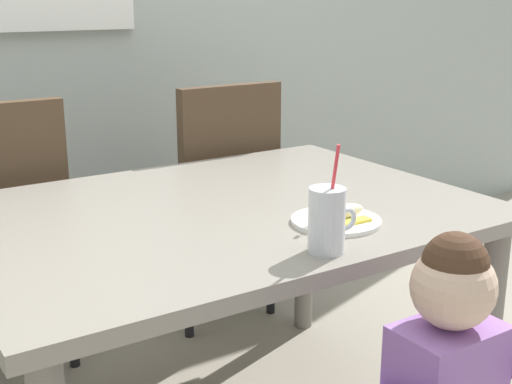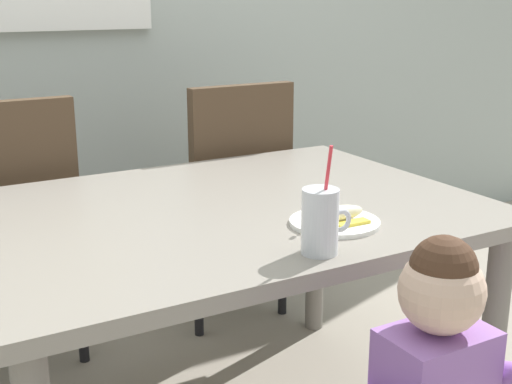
# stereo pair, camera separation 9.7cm
# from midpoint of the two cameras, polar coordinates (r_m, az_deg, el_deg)

# --- Properties ---
(dining_table) EXTENTS (1.41, 1.04, 0.72)m
(dining_table) POSITION_cam_midpoint_polar(r_m,az_deg,el_deg) (1.93, -1.35, -3.64)
(dining_table) COLOR gray
(dining_table) RESTS_ON ground
(dining_chair_left) EXTENTS (0.44, 0.44, 0.96)m
(dining_chair_left) POSITION_cam_midpoint_polar(r_m,az_deg,el_deg) (2.49, -18.55, -2.11)
(dining_chair_left) COLOR #4C3826
(dining_chair_left) RESTS_ON ground
(dining_chair_right) EXTENTS (0.44, 0.44, 0.96)m
(dining_chair_right) POSITION_cam_midpoint_polar(r_m,az_deg,el_deg) (2.73, -1.27, 0.33)
(dining_chair_right) COLOR #4C3826
(dining_chair_right) RESTS_ON ground
(toddler_standing) EXTENTS (0.33, 0.24, 0.84)m
(toddler_standing) POSITION_cam_midpoint_polar(r_m,az_deg,el_deg) (1.50, 16.35, -14.84)
(toddler_standing) COLOR #3F4760
(toddler_standing) RESTS_ON ground
(milk_cup) EXTENTS (0.13, 0.08, 0.25)m
(milk_cup) POSITION_cam_midpoint_polar(r_m,az_deg,el_deg) (1.56, 7.10, -2.72)
(milk_cup) COLOR silver
(milk_cup) RESTS_ON dining_table
(snack_plate) EXTENTS (0.23, 0.23, 0.01)m
(snack_plate) POSITION_cam_midpoint_polar(r_m,az_deg,el_deg) (1.77, 8.04, -2.50)
(snack_plate) COLOR white
(snack_plate) RESTS_ON dining_table
(peeled_banana) EXTENTS (0.17, 0.11, 0.07)m
(peeled_banana) POSITION_cam_midpoint_polar(r_m,az_deg,el_deg) (1.75, 8.11, -1.88)
(peeled_banana) COLOR #F4EAC6
(peeled_banana) RESTS_ON snack_plate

